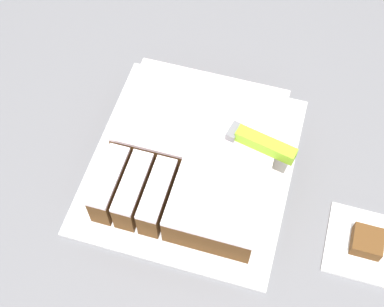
{
  "coord_description": "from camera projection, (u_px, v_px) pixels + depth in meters",
  "views": [
    {
      "loc": [
        0.12,
        -0.53,
        1.77
      ],
      "look_at": [
        -0.01,
        -0.08,
        0.98
      ],
      "focal_mm": 50.0,
      "sensor_mm": 36.0,
      "label": 1
    }
  ],
  "objects": [
    {
      "name": "cake",
      "position": [
        195.0,
        152.0,
        0.92
      ],
      "size": [
        0.27,
        0.31,
        0.07
      ],
      "color": "brown",
      "rests_on": "cake_board"
    },
    {
      "name": "ground_plane",
      "position": [
        201.0,
        285.0,
        1.8
      ],
      "size": [
        8.0,
        8.0,
        0.0
      ],
      "primitive_type": "plane",
      "color": "#9E9384"
    },
    {
      "name": "paper_napkin",
      "position": [
        364.0,
        245.0,
        0.87
      ],
      "size": [
        0.12,
        0.12,
        0.01
      ],
      "color": "white",
      "rests_on": "countertop"
    },
    {
      "name": "cake_board",
      "position": [
        192.0,
        164.0,
        0.95
      ],
      "size": [
        0.35,
        0.38,
        0.01
      ],
      "color": "white",
      "rests_on": "countertop"
    },
    {
      "name": "countertop",
      "position": [
        204.0,
        231.0,
        1.39
      ],
      "size": [
        1.4,
        1.1,
        0.94
      ],
      "color": "slate",
      "rests_on": "ground_plane"
    },
    {
      "name": "brownie",
      "position": [
        367.0,
        242.0,
        0.86
      ],
      "size": [
        0.05,
        0.05,
        0.03
      ],
      "color": "brown",
      "rests_on": "paper_napkin"
    },
    {
      "name": "knife",
      "position": [
        245.0,
        136.0,
        0.88
      ],
      "size": [
        0.28,
        0.09,
        0.02
      ],
      "rotation": [
        0.0,
        0.0,
        2.93
      ],
      "color": "silver",
      "rests_on": "cake"
    }
  ]
}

